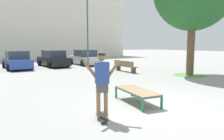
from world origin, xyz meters
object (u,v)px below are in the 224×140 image
at_px(car_black, 53,59).
at_px(park_bench, 125,66).
at_px(light_post, 87,22).
at_px(skater, 102,80).
at_px(car_silver, 85,58).
at_px(car_blue, 17,61).
at_px(skateboard, 102,117).
at_px(skate_box, 137,91).

xyz_separation_m(car_black, park_bench, (3.09, -6.73, -0.24)).
xyz_separation_m(car_black, light_post, (1.54, -3.87, 3.13)).
distance_m(skater, car_black, 14.71).
xyz_separation_m(skater, car_silver, (6.72, 14.03, -0.38)).
distance_m(car_black, light_post, 5.21).
height_order(car_black, light_post, light_post).
distance_m(car_blue, light_post, 6.71).
xyz_separation_m(skateboard, light_post, (5.13, 10.39, 3.75)).
xyz_separation_m(skater, car_black, (3.59, 14.26, -0.38)).
xyz_separation_m(skateboard, car_black, (3.59, 14.27, 0.61)).
bearing_deg(skater, skate_box, 20.77).
distance_m(skateboard, car_blue, 14.09).
height_order(car_silver, light_post, light_post).
height_order(skate_box, skateboard, skate_box).
distance_m(skater, car_blue, 14.08).
bearing_deg(park_bench, skateboard, -131.59).
xyz_separation_m(skate_box, car_black, (1.75, 13.57, 0.28)).
xyz_separation_m(skate_box, light_post, (3.29, 9.70, 3.41)).
distance_m(skateboard, car_black, 14.72).
relative_size(skate_box, car_blue, 0.47).
height_order(skateboard, car_black, car_black).
relative_size(car_black, car_silver, 1.01).
height_order(skateboard, light_post, light_post).
bearing_deg(car_blue, skate_box, -84.13).
height_order(park_bench, light_post, light_post).
xyz_separation_m(skate_box, skater, (-1.84, -0.70, 0.66)).
height_order(skate_box, car_black, car_black).
height_order(skateboard, park_bench, park_bench).
bearing_deg(car_blue, light_post, -38.21).
relative_size(skate_box, park_bench, 0.83).
bearing_deg(car_blue, park_bench, -46.40).
distance_m(skate_box, car_black, 13.68).
bearing_deg(light_post, car_silver, 66.40).
relative_size(skateboard, car_blue, 0.19).
bearing_deg(park_bench, car_black, 114.67).
height_order(skate_box, light_post, light_post).
bearing_deg(car_blue, skateboard, -91.88).
bearing_deg(skateboard, skater, 67.13).
distance_m(skate_box, skater, 2.07).
xyz_separation_m(car_silver, park_bench, (-0.03, -6.50, -0.24)).
height_order(car_blue, car_black, same).
bearing_deg(skate_box, skateboard, -159.20).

